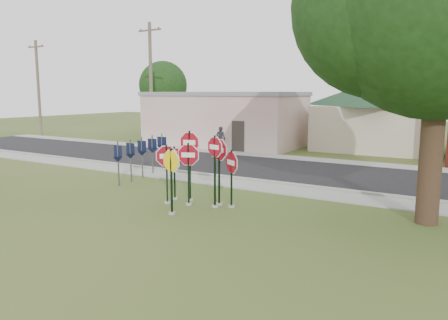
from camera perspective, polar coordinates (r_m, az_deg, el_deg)
The scene contains 20 objects.
ground at distance 15.10m, azimuth -6.74°, elevation -7.15°, with size 120.00×120.00×0.00m, color #39541F.
sidewalk_near at distance 19.57m, azimuth 3.29°, elevation -3.33°, with size 60.00×1.60×0.06m, color gray.
road at distance 23.56m, azimuth 8.49°, elevation -1.37°, with size 60.00×7.00×0.04m, color black.
sidewalk_far at distance 27.52m, azimuth 12.01°, elevation 0.01°, with size 60.00×1.60×0.06m, color gray.
curb at distance 20.43m, azimuth 4.62°, elevation -2.71°, with size 60.00×0.20×0.14m, color gray.
stop_sign_center at distance 16.04m, azimuth -4.66°, elevation -0.68°, with size 1.03×0.43×2.43m.
stop_sign_yellow at distance 14.87m, azimuth -6.90°, elevation -1.68°, with size 1.05×0.24×2.38m.
stop_sign_left at distance 16.35m, azimuth -7.49°, elevation -0.75°, with size 0.82×0.75×2.36m.
stop_sign_right at distance 15.64m, azimuth -1.21°, elevation -0.16°, with size 1.00×0.29×2.73m.
stop_sign_back_right at distance 15.93m, azimuth -0.64°, elevation -0.14°, with size 1.08×0.33×2.64m.
stop_sign_back_left at distance 16.65m, azimuth -4.50°, elevation 0.64°, with size 1.07×0.24×2.82m.
stop_sign_far_right at distance 15.68m, azimuth 0.99°, elevation -1.47°, with size 0.98×0.58×2.22m.
stop_sign_far_left at distance 16.96m, azimuth -6.50°, elevation -0.83°, with size 0.65×0.84×2.19m.
route_sign_row at distance 21.65m, azimuth -10.66°, elevation 0.91°, with size 1.43×4.63×2.00m.
building_stucco at distance 34.52m, azimuth -0.01°, elevation 5.48°, with size 12.20×6.20×4.20m.
building_house at distance 34.10m, azimuth 19.82°, elevation 7.45°, with size 11.60×11.60×6.20m.
utility_pole_near at distance 35.17m, azimuth -9.53°, elevation 10.02°, with size 2.20×0.26×9.50m.
utility_pole_far at distance 45.59m, azimuth -23.09°, elevation 8.82°, with size 2.20×0.26×9.00m.
bg_tree_left at distance 45.77m, azimuth -7.95°, elevation 9.62°, with size 4.90×4.90×7.35m.
pedestrian at distance 30.44m, azimuth -0.44°, elevation 2.76°, with size 0.64×0.42×1.76m, color black.
Camera 1 is at (9.04, -11.36, 4.12)m, focal length 35.00 mm.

